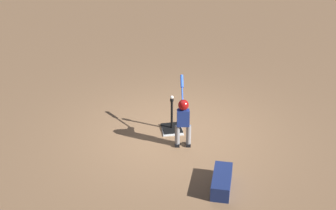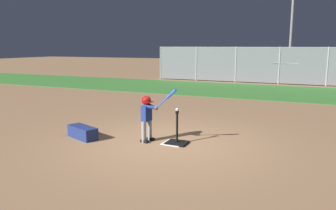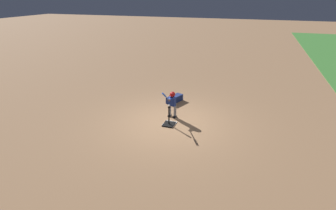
{
  "view_description": "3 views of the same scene",
  "coord_description": "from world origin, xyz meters",
  "px_view_note": "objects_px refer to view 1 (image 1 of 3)",
  "views": [
    {
      "loc": [
        -8.37,
        1.79,
        5.11
      ],
      "look_at": [
        -0.35,
        0.22,
        0.89
      ],
      "focal_mm": 50.0,
      "sensor_mm": 36.0,
      "label": 1
    },
    {
      "loc": [
        2.77,
        -6.43,
        2.13
      ],
      "look_at": [
        0.13,
        -0.3,
        0.92
      ],
      "focal_mm": 35.0,
      "sensor_mm": 36.0,
      "label": 2
    },
    {
      "loc": [
        8.38,
        2.72,
        4.47
      ],
      "look_at": [
        0.02,
        -0.06,
        0.71
      ],
      "focal_mm": 28.0,
      "sensor_mm": 36.0,
      "label": 3
    }
  ],
  "objects_px": {
    "batter_child": "(183,116)",
    "equipment_bag": "(222,181)",
    "batting_tee": "(172,125)",
    "baseball": "(172,97)"
  },
  "relations": [
    {
      "from": "batter_child",
      "to": "equipment_bag",
      "type": "distance_m",
      "value": 1.65
    },
    {
      "from": "baseball",
      "to": "equipment_bag",
      "type": "relative_size",
      "value": 0.09
    },
    {
      "from": "equipment_bag",
      "to": "batter_child",
      "type": "bearing_deg",
      "value": 35.09
    },
    {
      "from": "batting_tee",
      "to": "equipment_bag",
      "type": "relative_size",
      "value": 0.87
    },
    {
      "from": "batter_child",
      "to": "baseball",
      "type": "bearing_deg",
      "value": 8.04
    },
    {
      "from": "baseball",
      "to": "equipment_bag",
      "type": "bearing_deg",
      "value": -168.26
    },
    {
      "from": "batting_tee",
      "to": "equipment_bag",
      "type": "xyz_separation_m",
      "value": [
        -2.19,
        -0.45,
        0.04
      ]
    },
    {
      "from": "equipment_bag",
      "to": "batting_tee",
      "type": "bearing_deg",
      "value": 33.51
    },
    {
      "from": "batting_tee",
      "to": "equipment_bag",
      "type": "height_order",
      "value": "batting_tee"
    },
    {
      "from": "batter_child",
      "to": "batting_tee",
      "type": "bearing_deg",
      "value": 8.04
    }
  ]
}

